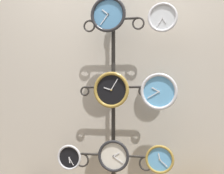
# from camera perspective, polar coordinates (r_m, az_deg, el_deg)

# --- Properties ---
(shop_wall) EXTENTS (4.40, 0.04, 2.80)m
(shop_wall) POSITION_cam_1_polar(r_m,az_deg,el_deg) (2.89, 0.99, 4.52)
(shop_wall) COLOR #BCB2A3
(shop_wall) RESTS_ON ground_plane
(display_stand) EXTENTS (0.70, 0.37, 2.06)m
(display_stand) POSITION_cam_1_polar(r_m,az_deg,el_deg) (2.76, 0.25, -10.45)
(display_stand) COLOR #282623
(display_stand) RESTS_ON ground_plane
(clock_top_center) EXTENTS (0.31, 0.04, 0.31)m
(clock_top_center) POSITION_cam_1_polar(r_m,az_deg,el_deg) (2.72, -0.69, 13.13)
(clock_top_center) COLOR #4C84B2
(clock_top_right) EXTENTS (0.24, 0.04, 0.24)m
(clock_top_right) POSITION_cam_1_polar(r_m,az_deg,el_deg) (2.63, 9.25, 12.43)
(clock_top_right) COLOR silver
(clock_middle_center) EXTENTS (0.30, 0.04, 0.30)m
(clock_middle_center) POSITION_cam_1_polar(r_m,az_deg,el_deg) (2.60, -0.12, -0.53)
(clock_middle_center) COLOR black
(clock_middle_right) EXTENTS (0.30, 0.04, 0.30)m
(clock_middle_right) POSITION_cam_1_polar(r_m,az_deg,el_deg) (2.57, 8.59, -0.83)
(clock_middle_right) COLOR #60A8DB
(clock_bottom_left) EXTENTS (0.22, 0.04, 0.22)m
(clock_bottom_left) POSITION_cam_1_polar(r_m,az_deg,el_deg) (2.82, -7.79, -12.63)
(clock_bottom_left) COLOR black
(clock_bottom_center) EXTENTS (0.27, 0.04, 0.27)m
(clock_bottom_center) POSITION_cam_1_polar(r_m,az_deg,el_deg) (2.66, 0.31, -12.50)
(clock_bottom_center) COLOR silver
(clock_bottom_right) EXTENTS (0.23, 0.04, 0.23)m
(clock_bottom_right) POSITION_cam_1_polar(r_m,az_deg,el_deg) (2.61, 8.73, -12.93)
(clock_bottom_right) COLOR #60A8DB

